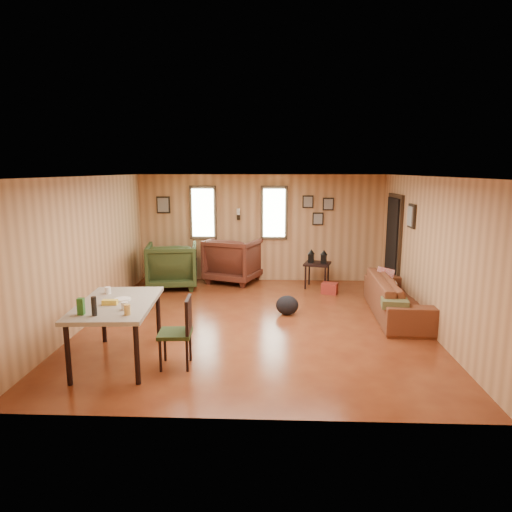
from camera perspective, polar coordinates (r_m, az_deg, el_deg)
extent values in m
cube|color=brown|center=(7.68, -0.13, -8.36)|extent=(5.50, 6.00, 0.02)
cube|color=#997C5B|center=(7.25, -0.13, 10.02)|extent=(5.50, 6.00, 0.02)
cube|color=tan|center=(10.34, 0.60, 3.51)|extent=(5.50, 0.02, 2.40)
cube|color=tan|center=(4.44, -1.84, -6.31)|extent=(5.50, 0.02, 2.40)
cube|color=tan|center=(7.98, -20.35, 0.68)|extent=(0.02, 6.00, 2.40)
cube|color=tan|center=(7.76, 20.70, 0.38)|extent=(0.02, 6.00, 2.40)
cube|color=black|center=(10.39, -6.62, 5.42)|extent=(0.60, 0.05, 1.20)
cube|color=#E0F2D1|center=(10.35, -6.65, 5.40)|extent=(0.48, 0.04, 1.06)
cube|color=black|center=(10.26, 2.28, 5.41)|extent=(0.60, 0.05, 1.20)
cube|color=#E0F2D1|center=(10.22, 2.28, 5.39)|extent=(0.48, 0.04, 1.06)
cube|color=black|center=(10.28, -2.20, 4.87)|extent=(0.07, 0.05, 0.12)
cylinder|color=silver|center=(10.21, -2.23, 5.56)|extent=(0.07, 0.07, 0.14)
cube|color=black|center=(9.62, 16.81, 1.30)|extent=(0.06, 1.00, 2.05)
cube|color=black|center=(9.61, 16.58, 1.31)|extent=(0.04, 0.82, 1.90)
cube|color=black|center=(10.27, 6.51, 6.76)|extent=(0.24, 0.04, 0.28)
cube|color=#9E998C|center=(10.24, 6.52, 6.75)|extent=(0.19, 0.02, 0.22)
cube|color=black|center=(10.31, 9.02, 6.43)|extent=(0.24, 0.04, 0.28)
cube|color=#9E998C|center=(10.28, 9.03, 6.42)|extent=(0.19, 0.02, 0.22)
cube|color=black|center=(10.32, 7.74, 4.63)|extent=(0.24, 0.04, 0.28)
cube|color=#9E998C|center=(10.29, 7.76, 4.61)|extent=(0.19, 0.02, 0.22)
cube|color=black|center=(10.55, -11.50, 6.28)|extent=(0.30, 0.04, 0.38)
cube|color=#9E998C|center=(10.52, -11.54, 6.27)|extent=(0.24, 0.02, 0.31)
cube|color=black|center=(8.48, 18.89, 4.74)|extent=(0.04, 0.34, 0.42)
cube|color=#9E998C|center=(8.47, 18.69, 4.75)|extent=(0.02, 0.27, 0.34)
imported|color=brown|center=(8.26, 17.68, -4.14)|extent=(0.78, 2.34, 0.90)
imported|color=#502318|center=(10.26, -2.79, -0.21)|extent=(1.36, 1.32, 1.11)
imported|color=#2A3819|center=(9.92, -10.45, -0.89)|extent=(1.17, 1.12, 1.06)
cube|color=black|center=(10.43, -9.03, -0.23)|extent=(0.66, 0.62, 0.04)
cube|color=black|center=(10.50, -8.97, -2.18)|extent=(0.60, 0.56, 0.03)
cylinder|color=black|center=(10.28, -10.14, -1.99)|extent=(0.05, 0.05, 0.53)
cylinder|color=black|center=(10.32, -7.64, -1.87)|extent=(0.05, 0.05, 0.53)
cylinder|color=black|center=(10.66, -10.29, -1.54)|extent=(0.05, 0.05, 0.53)
cylinder|color=black|center=(10.70, -7.87, -1.43)|extent=(0.05, 0.05, 0.53)
cube|color=#3C2F28|center=(10.41, -9.69, 0.19)|extent=(0.10, 0.05, 0.13)
cube|color=#3C2F28|center=(10.42, -8.51, 0.22)|extent=(0.09, 0.04, 0.12)
cube|color=black|center=(9.83, 7.66, -0.98)|extent=(0.64, 0.64, 0.04)
cylinder|color=black|center=(9.72, 6.20, -2.65)|extent=(0.05, 0.05, 0.52)
cylinder|color=black|center=(9.65, 8.63, -2.81)|extent=(0.05, 0.05, 0.52)
cylinder|color=black|center=(10.12, 6.67, -2.12)|extent=(0.05, 0.05, 0.52)
cylinder|color=black|center=(10.05, 9.01, -2.27)|extent=(0.05, 0.05, 0.52)
cube|color=black|center=(9.83, 6.90, -0.27)|extent=(0.14, 0.14, 0.19)
cone|color=black|center=(9.80, 6.92, 0.57)|extent=(0.19, 0.19, 0.10)
cube|color=black|center=(9.78, 8.46, -0.36)|extent=(0.14, 0.14, 0.19)
cone|color=black|center=(9.75, 8.49, 0.48)|extent=(0.19, 0.19, 0.10)
cube|color=maroon|center=(9.47, 9.19, -4.00)|extent=(0.37, 0.31, 0.23)
ellipsoid|color=black|center=(8.03, 3.92, -6.16)|extent=(0.41, 0.31, 0.34)
cube|color=#4C4F2C|center=(7.34, 16.95, -5.69)|extent=(0.44, 0.37, 0.13)
cube|color=red|center=(8.75, 15.77, -2.44)|extent=(0.36, 0.14, 0.35)
cube|color=gray|center=(8.53, 16.02, -3.46)|extent=(0.37, 0.30, 0.10)
cube|color=#9E9585|center=(6.23, -17.04, -5.78)|extent=(1.05, 1.64, 0.05)
cylinder|color=black|center=(5.87, -22.46, -11.31)|extent=(0.07, 0.07, 0.76)
cylinder|color=black|center=(5.64, -14.67, -11.74)|extent=(0.07, 0.07, 0.76)
cylinder|color=black|center=(7.09, -18.54, -7.26)|extent=(0.07, 0.07, 0.76)
cylinder|color=black|center=(6.90, -12.10, -7.43)|extent=(0.07, 0.07, 0.76)
cylinder|color=white|center=(5.87, -16.09, -6.00)|extent=(0.09, 0.09, 0.09)
cylinder|color=white|center=(6.67, -18.04, -4.11)|extent=(0.09, 0.09, 0.09)
cube|color=#296624|center=(5.82, -21.04, -5.91)|extent=(0.08, 0.08, 0.20)
cylinder|color=black|center=(5.72, -19.59, -5.93)|extent=(0.07, 0.07, 0.23)
cylinder|color=#D7AB55|center=(5.65, -15.80, -6.47)|extent=(0.08, 0.08, 0.13)
cylinder|color=white|center=(6.31, -16.34, -5.20)|extent=(0.22, 0.22, 0.02)
cube|color=yellow|center=(6.13, -17.80, -5.53)|extent=(0.20, 0.10, 0.06)
cube|color=#2A3819|center=(6.00, -10.07, -9.51)|extent=(0.44, 0.44, 0.05)
cube|color=black|center=(5.89, -8.44, -7.30)|extent=(0.07, 0.40, 0.45)
cylinder|color=black|center=(5.95, -11.87, -12.07)|extent=(0.04, 0.04, 0.43)
cylinder|color=black|center=(5.90, -8.60, -12.16)|extent=(0.04, 0.04, 0.43)
cylinder|color=black|center=(6.26, -11.32, -10.90)|extent=(0.04, 0.04, 0.43)
cylinder|color=black|center=(6.21, -8.22, -10.97)|extent=(0.04, 0.04, 0.43)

